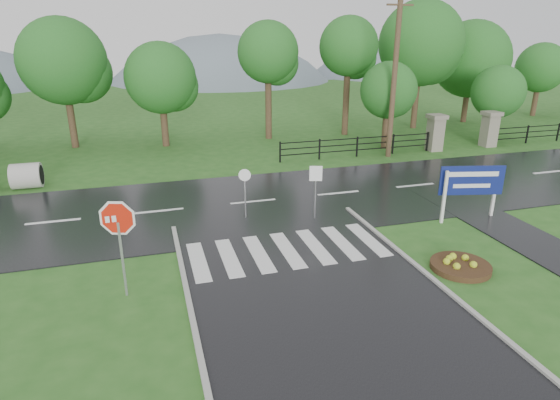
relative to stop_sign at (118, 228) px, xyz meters
name	(u,v)px	position (x,y,z in m)	size (l,w,h in m)	color
ground	(349,339)	(5.18, -3.63, -2.07)	(120.00, 120.00, 0.00)	#295D1F
main_road	(253,203)	(5.18, 6.37, -2.07)	(90.00, 8.00, 0.04)	black
walkway	(516,234)	(13.68, 0.37, -2.07)	(2.20, 11.00, 0.04)	black
crosswalk	(287,250)	(5.18, 1.37, -2.01)	(6.50, 2.80, 0.02)	silver
pillar_west	(435,132)	(18.18, 12.37, -0.90)	(1.00, 1.00, 2.24)	gray
pillar_east	(490,128)	(22.18, 12.37, -0.90)	(1.00, 1.00, 2.24)	gray
fence_west	(357,145)	(12.93, 12.37, -1.35)	(9.58, 0.08, 1.20)	black
hills	(198,178)	(8.67, 61.37, -17.61)	(102.00, 48.00, 48.00)	slate
treeline	(221,136)	(6.18, 20.37, -2.07)	(83.20, 5.20, 10.00)	#1C5B1D
stop_sign	(118,228)	(0.00, 0.00, 0.00)	(1.28, 0.44, 3.01)	#939399
estate_billboard	(471,183)	(12.83, 2.08, -0.56)	(2.46, 0.65, 2.20)	silver
flower_bed	(461,265)	(10.01, -1.36, -1.94)	(1.85, 1.85, 0.37)	#332111
reg_sign_small	(316,182)	(7.07, 3.79, -0.52)	(0.47, 0.17, 2.20)	#939399
reg_sign_round	(245,187)	(4.47, 4.66, -0.76)	(0.47, 0.13, 2.05)	#939399
utility_pole_east	(394,77)	(14.75, 11.87, 2.53)	(1.61, 0.30, 9.06)	#473523
entrance_tree_left	(389,91)	(15.57, 13.87, 1.52)	(3.47, 3.47, 5.36)	#3D2B1C
entrance_tree_right	(498,92)	(23.71, 13.87, 1.15)	(3.45, 3.45, 4.97)	#3D2B1C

